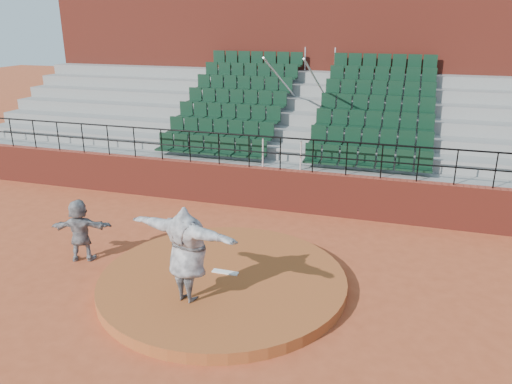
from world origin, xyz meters
TOP-DOWN VIEW (x-y plane):
  - ground at (0.00, 0.00)m, footprint 90.00×90.00m
  - pitchers_mound at (0.00, 0.00)m, footprint 5.50×5.50m
  - pitching_rubber at (0.00, 0.15)m, footprint 0.60×0.15m
  - boundary_wall at (0.00, 5.00)m, footprint 24.00×0.30m
  - wall_railing at (0.00, 5.00)m, footprint 24.04×0.05m
  - seating_deck at (0.00, 8.64)m, footprint 24.00×5.97m
  - press_box_facade at (0.00, 12.60)m, footprint 24.00×3.00m
  - pitcher at (-0.32, -1.11)m, footprint 2.58×1.21m
  - fielder at (-3.79, 0.19)m, footprint 1.54×0.90m

SIDE VIEW (x-z plane):
  - ground at x=0.00m, z-range 0.00..0.00m
  - pitchers_mound at x=0.00m, z-range 0.00..0.25m
  - pitching_rubber at x=0.00m, z-range 0.25..0.28m
  - boundary_wall at x=0.00m, z-range 0.00..1.30m
  - fielder at x=-3.79m, z-range 0.00..1.58m
  - pitcher at x=-0.32m, z-range 0.25..2.28m
  - seating_deck at x=0.00m, z-range -0.86..3.77m
  - wall_railing at x=0.00m, z-range 1.52..2.54m
  - press_box_facade at x=0.00m, z-range 0.00..7.10m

